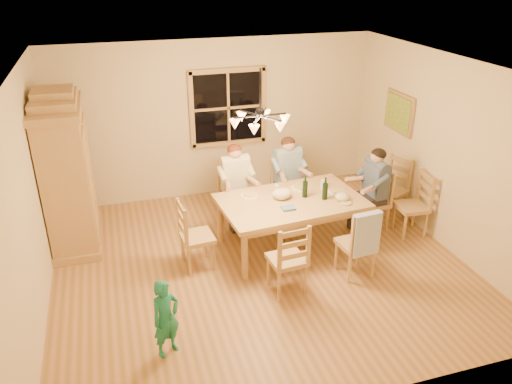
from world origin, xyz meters
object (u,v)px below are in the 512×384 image
object	(u,v)px
chair_end_left	(198,247)
wine_bottle_b	(325,189)
chair_near_right	(355,254)
wine_bottle_a	(305,186)
adult_plaid_man	(288,167)
chair_spare_front	(410,216)
chandelier	(260,120)
adult_slate_man	(375,180)
dining_table	(291,206)
chair_far_right	(287,197)
armoire	(68,176)
adult_woman	(235,175)
child	(166,318)
chair_end_right	(372,211)
chair_far_left	(236,206)
chair_spare_back	(390,199)
chair_near_left	(287,269)

from	to	relation	value
chair_end_left	wine_bottle_b	bearing A→B (deg)	85.11
chair_near_right	wine_bottle_a	world-z (taller)	wine_bottle_a
adult_plaid_man	chair_spare_front	distance (m)	2.02
chandelier	adult_slate_man	xyz separation A→B (m)	(1.95, 0.45, -1.24)
dining_table	adult_slate_man	bearing A→B (deg)	5.01
chandelier	chair_far_right	bearing A→B (deg)	56.24
armoire	chair_near_right	bearing A→B (deg)	-28.89
chair_far_right	adult_woman	xyz separation A→B (m)	(-0.89, -0.08, 0.54)
chair_near_right	wine_bottle_a	size ratio (longest dim) A/B	3.00
child	dining_table	bearing A→B (deg)	10.51
armoire	chair_spare_front	size ratio (longest dim) A/B	2.32
chair_end_right	adult_woman	xyz separation A→B (m)	(-1.97, 0.78, 0.54)
chair_end_left	adult_plaid_man	xyz separation A→B (m)	(1.69, 1.10, 0.54)
chair_far_left	chair_near_right	bearing A→B (deg)	117.90
chair_end_left	chair_spare_back	bearing A→B (deg)	94.24
child	wine_bottle_a	bearing A→B (deg)	8.20
armoire	chair_end_left	bearing A→B (deg)	-36.66
chair_far_right	child	distance (m)	3.52
chandelier	chair_far_left	bearing A→B (deg)	90.63
armoire	wine_bottle_a	bearing A→B (deg)	-17.94
adult_plaid_man	wine_bottle_b	xyz separation A→B (m)	(0.15, -1.09, 0.08)
dining_table	chandelier	bearing A→B (deg)	-149.82
adult_slate_man	adult_plaid_man	bearing A→B (deg)	46.64
chair_far_right	chair_end_right	world-z (taller)	same
chair_near_right	armoire	bearing A→B (deg)	146.10
chair_near_right	wine_bottle_a	bearing A→B (deg)	106.35
dining_table	wine_bottle_b	xyz separation A→B (m)	(0.46, -0.12, 0.26)
chair_far_left	wine_bottle_a	size ratio (longest dim) A/B	3.00
chair_near_right	adult_woman	bearing A→B (deg)	117.90
dining_table	chair_far_right	size ratio (longest dim) A/B	2.12
dining_table	chair_far_right	world-z (taller)	chair_far_right
chair_near_left	wine_bottle_b	distance (m)	1.38
adult_woman	chandelier	bearing A→B (deg)	85.61
chair_far_right	wine_bottle_b	bearing A→B (deg)	92.96
wine_bottle_a	child	world-z (taller)	wine_bottle_a
chair_far_left	adult_woman	distance (m)	0.54
chandelier	adult_woman	world-z (taller)	chandelier
wine_bottle_b	wine_bottle_a	bearing A→B (deg)	148.03
chair_end_left	adult_woman	bearing A→B (deg)	136.74
chair_far_right	chair_near_right	bearing A→B (deg)	93.37
adult_slate_man	child	size ratio (longest dim) A/B	0.97
dining_table	chair_spare_front	world-z (taller)	chair_spare_front
child	chair_spare_front	bearing A→B (deg)	-8.15
adult_woman	adult_plaid_man	size ratio (longest dim) A/B	1.00
dining_table	adult_slate_man	distance (m)	1.40
chandelier	chair_spare_front	world-z (taller)	chandelier
wine_bottle_b	child	distance (m)	2.96
wine_bottle_b	adult_woman	bearing A→B (deg)	135.67
chair_far_left	wine_bottle_b	size ratio (longest dim) A/B	3.00
chair_near_right	chair_end_right	world-z (taller)	same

